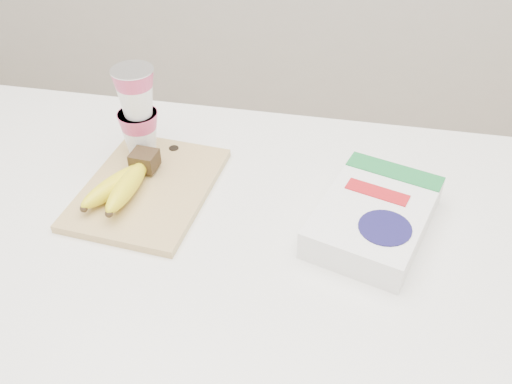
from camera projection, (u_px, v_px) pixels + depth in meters
room at (159, 30)px, 0.75m from camera, size 4.00×4.00×4.00m
cutting_board at (148, 188)px, 1.07m from camera, size 0.25×0.33×0.02m
bananas at (124, 182)px, 1.04m from camera, size 0.10×0.19×0.06m
yogurt_stack at (137, 110)px, 1.08m from camera, size 0.08×0.08×0.19m
cereal_box at (374, 216)px, 0.98m from camera, size 0.24×0.29×0.06m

